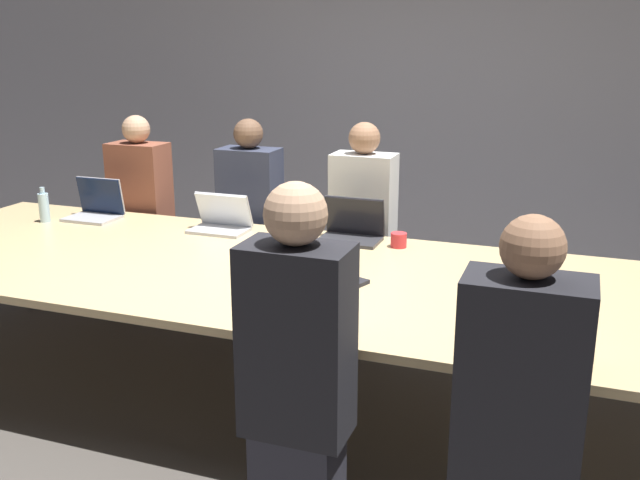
{
  "coord_description": "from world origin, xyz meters",
  "views": [
    {
      "loc": [
        1.45,
        -3.22,
        1.89
      ],
      "look_at": [
        0.24,
        0.1,
        0.89
      ],
      "focal_mm": 40.0,
      "sensor_mm": 36.0,
      "label": 1
    }
  ],
  "objects_px": {
    "person_far_left": "(142,216)",
    "cup_far_center": "(399,240)",
    "laptop_far_center": "(352,228)",
    "laptop_far_midleft": "(221,220)",
    "cup_near_right": "(473,326)",
    "cup_near_midright": "(264,298)",
    "laptop_far_left": "(96,207)",
    "bottle_far_left": "(44,207)",
    "stapler": "(253,278)",
    "person_near_midright": "(297,373)",
    "laptop_near_midright": "(310,305)",
    "person_near_right": "(517,429)",
    "laptop_near_right": "(546,338)",
    "person_far_center": "(363,233)",
    "person_far_midleft": "(251,224)"
  },
  "relations": [
    {
      "from": "cup_near_right",
      "to": "person_far_center",
      "type": "height_order",
      "value": "person_far_center"
    },
    {
      "from": "bottle_far_left",
      "to": "stapler",
      "type": "relative_size",
      "value": 1.54
    },
    {
      "from": "laptop_near_midright",
      "to": "stapler",
      "type": "distance_m",
      "value": 0.56
    },
    {
      "from": "person_far_center",
      "to": "person_far_midleft",
      "type": "xyz_separation_m",
      "value": [
        -0.78,
        -0.04,
        -0.0
      ]
    },
    {
      "from": "cup_near_midright",
      "to": "cup_far_center",
      "type": "height_order",
      "value": "cup_far_center"
    },
    {
      "from": "laptop_near_right",
      "to": "laptop_far_midleft",
      "type": "bearing_deg",
      "value": -30.7
    },
    {
      "from": "person_far_left",
      "to": "cup_far_center",
      "type": "bearing_deg",
      "value": -10.65
    },
    {
      "from": "laptop_near_right",
      "to": "person_far_midleft",
      "type": "height_order",
      "value": "person_far_midleft"
    },
    {
      "from": "cup_near_midright",
      "to": "person_far_center",
      "type": "relative_size",
      "value": 0.07
    },
    {
      "from": "laptop_far_center",
      "to": "person_far_center",
      "type": "distance_m",
      "value": 0.43
    },
    {
      "from": "laptop_near_midright",
      "to": "laptop_near_right",
      "type": "bearing_deg",
      "value": 179.85
    },
    {
      "from": "person_near_midright",
      "to": "laptop_near_midright",
      "type": "bearing_deg",
      "value": -76.03
    },
    {
      "from": "laptop_near_midright",
      "to": "bottle_far_left",
      "type": "height_order",
      "value": "laptop_near_midright"
    },
    {
      "from": "laptop_far_midleft",
      "to": "stapler",
      "type": "distance_m",
      "value": 1.02
    },
    {
      "from": "person_far_center",
      "to": "stapler",
      "type": "xyz_separation_m",
      "value": [
        -0.17,
        -1.3,
        0.09
      ]
    },
    {
      "from": "cup_near_midright",
      "to": "laptop_far_left",
      "type": "distance_m",
      "value": 2.04
    },
    {
      "from": "cup_near_midright",
      "to": "person_far_left",
      "type": "xyz_separation_m",
      "value": [
        -1.63,
        1.49,
        -0.11
      ]
    },
    {
      "from": "person_near_midright",
      "to": "stapler",
      "type": "distance_m",
      "value": 0.91
    },
    {
      "from": "person_far_midleft",
      "to": "bottle_far_left",
      "type": "relative_size",
      "value": 6.04
    },
    {
      "from": "cup_near_right",
      "to": "laptop_near_midright",
      "type": "distance_m",
      "value": 0.68
    },
    {
      "from": "laptop_near_midright",
      "to": "stapler",
      "type": "xyz_separation_m",
      "value": [
        -0.43,
        0.36,
        -0.05
      ]
    },
    {
      "from": "person_near_right",
      "to": "person_far_center",
      "type": "relative_size",
      "value": 1.0
    },
    {
      "from": "laptop_near_right",
      "to": "bottle_far_left",
      "type": "xyz_separation_m",
      "value": [
        -3.17,
        0.99,
        0.03
      ]
    },
    {
      "from": "laptop_near_right",
      "to": "laptop_far_midleft",
      "type": "distance_m",
      "value": 2.31
    },
    {
      "from": "cup_far_center",
      "to": "person_far_left",
      "type": "xyz_separation_m",
      "value": [
        -1.97,
        0.37,
        -0.11
      ]
    },
    {
      "from": "cup_near_right",
      "to": "laptop_far_center",
      "type": "relative_size",
      "value": 0.28
    },
    {
      "from": "laptop_far_center",
      "to": "laptop_far_midleft",
      "type": "xyz_separation_m",
      "value": [
        -0.82,
        -0.08,
        -0.0
      ]
    },
    {
      "from": "person_far_midleft",
      "to": "person_far_center",
      "type": "bearing_deg",
      "value": 3.22
    },
    {
      "from": "laptop_near_midright",
      "to": "cup_near_midright",
      "type": "height_order",
      "value": "laptop_near_midright"
    },
    {
      "from": "laptop_near_midright",
      "to": "person_near_midright",
      "type": "height_order",
      "value": "person_near_midright"
    },
    {
      "from": "person_near_right",
      "to": "person_far_midleft",
      "type": "height_order",
      "value": "person_near_right"
    },
    {
      "from": "cup_near_midright",
      "to": "person_far_left",
      "type": "distance_m",
      "value": 2.22
    },
    {
      "from": "laptop_near_right",
      "to": "cup_near_midright",
      "type": "xyz_separation_m",
      "value": [
        -1.2,
        0.08,
        -0.03
      ]
    },
    {
      "from": "laptop_near_midright",
      "to": "cup_far_center",
      "type": "distance_m",
      "value": 1.21
    },
    {
      "from": "cup_near_midright",
      "to": "laptop_far_midleft",
      "type": "height_order",
      "value": "laptop_far_midleft"
    },
    {
      "from": "laptop_near_midright",
      "to": "cup_far_center",
      "type": "height_order",
      "value": "laptop_near_midright"
    },
    {
      "from": "cup_near_right",
      "to": "person_far_left",
      "type": "relative_size",
      "value": 0.07
    },
    {
      "from": "person_near_right",
      "to": "laptop_far_center",
      "type": "xyz_separation_m",
      "value": [
        -1.11,
        1.73,
        0.14
      ]
    },
    {
      "from": "cup_near_right",
      "to": "person_near_midright",
      "type": "distance_m",
      "value": 0.74
    },
    {
      "from": "laptop_near_midright",
      "to": "laptop_far_left",
      "type": "bearing_deg",
      "value": -31.02
    },
    {
      "from": "person_near_right",
      "to": "person_near_midright",
      "type": "xyz_separation_m",
      "value": [
        -0.8,
        0.09,
        0.02
      ]
    },
    {
      "from": "laptop_near_right",
      "to": "laptop_far_center",
      "type": "xyz_separation_m",
      "value": [
        -1.17,
        1.26,
        0.01
      ]
    },
    {
      "from": "laptop_far_center",
      "to": "laptop_far_midleft",
      "type": "height_order",
      "value": "laptop_far_center"
    },
    {
      "from": "laptop_far_midleft",
      "to": "stapler",
      "type": "xyz_separation_m",
      "value": [
        0.6,
        -0.82,
        -0.04
      ]
    },
    {
      "from": "person_near_right",
      "to": "laptop_near_midright",
      "type": "bearing_deg",
      "value": -27.77
    },
    {
      "from": "laptop_far_left",
      "to": "person_far_left",
      "type": "relative_size",
      "value": 0.24
    },
    {
      "from": "person_far_midleft",
      "to": "laptop_far_left",
      "type": "relative_size",
      "value": 4.12
    },
    {
      "from": "cup_near_right",
      "to": "laptop_far_midleft",
      "type": "xyz_separation_m",
      "value": [
        -1.71,
        1.12,
        0.02
      ]
    },
    {
      "from": "laptop_near_right",
      "to": "laptop_far_left",
      "type": "bearing_deg",
      "value": -22.09
    },
    {
      "from": "cup_near_midright",
      "to": "laptop_far_left",
      "type": "xyz_separation_m",
      "value": [
        -1.71,
        1.1,
        0.04
      ]
    }
  ]
}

